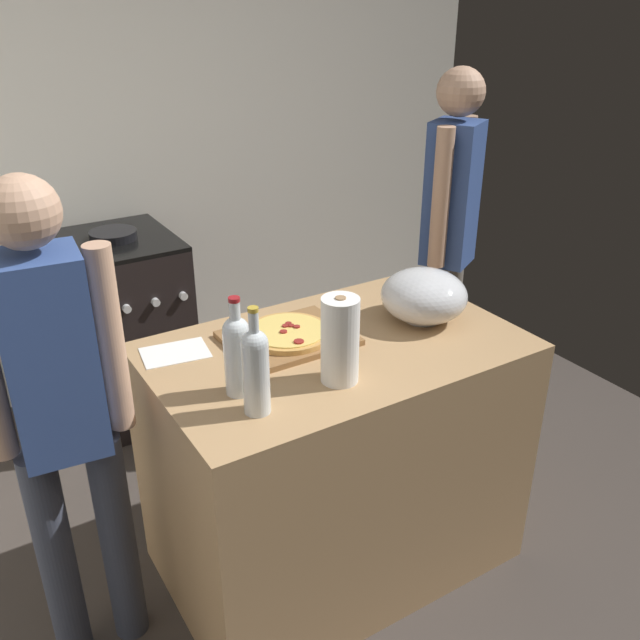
{
  "coord_description": "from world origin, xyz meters",
  "views": [
    {
      "loc": [
        -0.94,
        -0.96,
        1.97
      ],
      "look_at": [
        0.15,
        0.81,
        0.96
      ],
      "focal_mm": 38.58,
      "sensor_mm": 36.0,
      "label": 1
    }
  ],
  "objects_px": {
    "pizza": "(288,333)",
    "person_in_red": "(449,234)",
    "wine_bottle_dark": "(256,367)",
    "wine_bottle_clear": "(237,351)",
    "paper_towel_roll": "(340,340)",
    "stove": "(113,331)",
    "mixing_bowl": "(424,296)",
    "person_in_stripes": "(61,411)"
  },
  "relations": [
    {
      "from": "mixing_bowl",
      "to": "paper_towel_roll",
      "type": "bearing_deg",
      "value": -158.0
    },
    {
      "from": "stove",
      "to": "person_in_stripes",
      "type": "xyz_separation_m",
      "value": [
        -0.48,
        -1.31,
        0.44
      ]
    },
    {
      "from": "person_in_stripes",
      "to": "person_in_red",
      "type": "xyz_separation_m",
      "value": [
        1.81,
        0.45,
        0.06
      ]
    },
    {
      "from": "mixing_bowl",
      "to": "person_in_stripes",
      "type": "xyz_separation_m",
      "value": [
        -1.23,
        0.09,
        -0.1
      ]
    },
    {
      "from": "pizza",
      "to": "mixing_bowl",
      "type": "relative_size",
      "value": 0.95
    },
    {
      "from": "wine_bottle_clear",
      "to": "pizza",
      "type": "bearing_deg",
      "value": 36.46
    },
    {
      "from": "pizza",
      "to": "person_in_red",
      "type": "distance_m",
      "value": 1.15
    },
    {
      "from": "mixing_bowl",
      "to": "person_in_stripes",
      "type": "distance_m",
      "value": 1.23
    },
    {
      "from": "wine_bottle_clear",
      "to": "person_in_stripes",
      "type": "bearing_deg",
      "value": 158.47
    },
    {
      "from": "person_in_stripes",
      "to": "wine_bottle_dark",
      "type": "bearing_deg",
      "value": -32.87
    },
    {
      "from": "mixing_bowl",
      "to": "person_in_stripes",
      "type": "bearing_deg",
      "value": 176.03
    },
    {
      "from": "mixing_bowl",
      "to": "stove",
      "type": "relative_size",
      "value": 0.31
    },
    {
      "from": "mixing_bowl",
      "to": "stove",
      "type": "bearing_deg",
      "value": 118.11
    },
    {
      "from": "paper_towel_roll",
      "to": "wine_bottle_dark",
      "type": "bearing_deg",
      "value": -175.65
    },
    {
      "from": "pizza",
      "to": "person_in_red",
      "type": "xyz_separation_m",
      "value": [
        1.07,
        0.42,
        0.03
      ]
    },
    {
      "from": "mixing_bowl",
      "to": "wine_bottle_dark",
      "type": "bearing_deg",
      "value": -164.29
    },
    {
      "from": "stove",
      "to": "mixing_bowl",
      "type": "bearing_deg",
      "value": -61.89
    },
    {
      "from": "wine_bottle_dark",
      "to": "person_in_stripes",
      "type": "xyz_separation_m",
      "value": [
        -0.46,
        0.3,
        -0.15
      ]
    },
    {
      "from": "wine_bottle_dark",
      "to": "wine_bottle_clear",
      "type": "height_order",
      "value": "wine_bottle_dark"
    },
    {
      "from": "wine_bottle_dark",
      "to": "wine_bottle_clear",
      "type": "xyz_separation_m",
      "value": [
        0.0,
        0.12,
        -0.0
      ]
    },
    {
      "from": "wine_bottle_dark",
      "to": "wine_bottle_clear",
      "type": "distance_m",
      "value": 0.12
    },
    {
      "from": "wine_bottle_dark",
      "to": "person_in_stripes",
      "type": "bearing_deg",
      "value": 147.13
    },
    {
      "from": "paper_towel_roll",
      "to": "wine_bottle_clear",
      "type": "distance_m",
      "value": 0.3
    },
    {
      "from": "mixing_bowl",
      "to": "pizza",
      "type": "bearing_deg",
      "value": 167.47
    },
    {
      "from": "stove",
      "to": "pizza",
      "type": "bearing_deg",
      "value": -78.49
    },
    {
      "from": "person_in_red",
      "to": "stove",
      "type": "bearing_deg",
      "value": 146.99
    },
    {
      "from": "pizza",
      "to": "person_in_red",
      "type": "bearing_deg",
      "value": 21.68
    },
    {
      "from": "mixing_bowl",
      "to": "paper_towel_roll",
      "type": "distance_m",
      "value": 0.52
    },
    {
      "from": "pizza",
      "to": "paper_towel_roll",
      "type": "height_order",
      "value": "paper_towel_roll"
    },
    {
      "from": "mixing_bowl",
      "to": "paper_towel_roll",
      "type": "xyz_separation_m",
      "value": [
        -0.48,
        -0.19,
        0.04
      ]
    },
    {
      "from": "wine_bottle_dark",
      "to": "person_in_stripes",
      "type": "relative_size",
      "value": 0.2
    },
    {
      "from": "wine_bottle_dark",
      "to": "person_in_red",
      "type": "height_order",
      "value": "person_in_red"
    },
    {
      "from": "wine_bottle_clear",
      "to": "person_in_stripes",
      "type": "xyz_separation_m",
      "value": [
        -0.46,
        0.18,
        -0.14
      ]
    },
    {
      "from": "wine_bottle_dark",
      "to": "wine_bottle_clear",
      "type": "relative_size",
      "value": 1.05
    },
    {
      "from": "mixing_bowl",
      "to": "wine_bottle_dark",
      "type": "distance_m",
      "value": 0.79
    },
    {
      "from": "wine_bottle_dark",
      "to": "mixing_bowl",
      "type": "bearing_deg",
      "value": 15.71
    },
    {
      "from": "paper_towel_roll",
      "to": "mixing_bowl",
      "type": "bearing_deg",
      "value": 22.0
    },
    {
      "from": "wine_bottle_dark",
      "to": "stove",
      "type": "relative_size",
      "value": 0.33
    },
    {
      "from": "wine_bottle_dark",
      "to": "person_in_red",
      "type": "xyz_separation_m",
      "value": [
        1.35,
        0.75,
        -0.08
      ]
    },
    {
      "from": "pizza",
      "to": "person_in_stripes",
      "type": "xyz_separation_m",
      "value": [
        -0.74,
        -0.02,
        -0.04
      ]
    },
    {
      "from": "paper_towel_roll",
      "to": "stove",
      "type": "height_order",
      "value": "paper_towel_roll"
    },
    {
      "from": "mixing_bowl",
      "to": "stove",
      "type": "distance_m",
      "value": 1.67
    }
  ]
}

